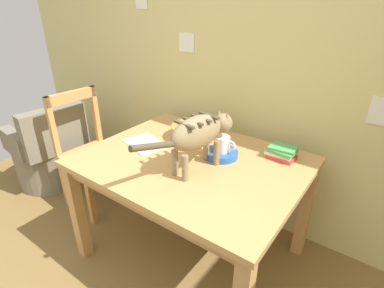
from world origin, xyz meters
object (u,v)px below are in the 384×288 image
at_px(coffee_mug, 222,144).
at_px(book_stack, 281,152).
at_px(magazine, 145,144).
at_px(wooden_chair_near, 90,153).
at_px(dining_table, 192,172).
at_px(cat, 199,133).
at_px(saucer_bowl, 221,154).
at_px(wicker_armchair, 51,155).
at_px(wicker_basket, 193,131).

distance_m(coffee_mug, book_stack, 0.35).
distance_m(magazine, wooden_chair_near, 0.70).
height_order(dining_table, wooden_chair_near, wooden_chair_near).
xyz_separation_m(magazine, wooden_chair_near, (-0.65, 0.01, -0.28)).
xyz_separation_m(cat, saucer_bowl, (0.03, 0.19, -0.19)).
xyz_separation_m(dining_table, saucer_bowl, (0.12, 0.13, 0.10)).
xyz_separation_m(magazine, book_stack, (0.78, 0.34, 0.03)).
height_order(dining_table, wicker_armchair, wicker_armchair).
height_order(saucer_bowl, wicker_basket, wicker_basket).
bearing_deg(wicker_basket, dining_table, -55.80).
bearing_deg(coffee_mug, saucer_bowl, 180.00).
xyz_separation_m(saucer_bowl, wicker_armchair, (-1.72, -0.17, -0.48)).
height_order(coffee_mug, wooden_chair_near, wooden_chair_near).
distance_m(dining_table, wicker_basket, 0.33).
bearing_deg(wicker_basket, magazine, -127.00).
xyz_separation_m(cat, coffee_mug, (0.04, 0.19, -0.13)).
bearing_deg(saucer_bowl, coffee_mug, 0.00).
distance_m(dining_table, coffee_mug, 0.25).
distance_m(wicker_basket, wicker_armchair, 1.54).
relative_size(cat, magazine, 2.43).
bearing_deg(dining_table, wicker_armchair, -178.70).
xyz_separation_m(cat, wooden_chair_near, (-1.11, 0.06, -0.49)).
xyz_separation_m(dining_table, wicker_basket, (-0.17, 0.25, 0.13)).
bearing_deg(wooden_chair_near, coffee_mug, 100.49).
xyz_separation_m(saucer_bowl, wicker_basket, (-0.29, 0.12, 0.03)).
xyz_separation_m(book_stack, wooden_chair_near, (-1.43, -0.33, -0.31)).
relative_size(dining_table, book_stack, 7.50).
bearing_deg(cat, wooden_chair_near, -172.81).
height_order(wicker_basket, wooden_chair_near, wooden_chair_near).
distance_m(wooden_chair_near, wicker_armchair, 0.61).
bearing_deg(wooden_chair_near, wicker_basket, 110.43).
height_order(coffee_mug, magazine, coffee_mug).
relative_size(cat, wicker_armchair, 0.85).
bearing_deg(wicker_armchair, book_stack, -74.03).
distance_m(dining_table, saucer_bowl, 0.21).
bearing_deg(wooden_chair_near, magazine, 92.71).
bearing_deg(saucer_bowl, dining_table, -133.50).
bearing_deg(magazine, wicker_armchair, -162.49).
xyz_separation_m(saucer_bowl, wooden_chair_near, (-1.14, -0.13, -0.29)).
relative_size(saucer_bowl, wicker_armchair, 0.25).
bearing_deg(wooden_chair_near, saucer_bowl, 100.51).
bearing_deg(wicker_armchair, wicker_basket, -72.89).
relative_size(cat, wooden_chair_near, 0.70).
xyz_separation_m(book_stack, wicker_basket, (-0.59, -0.08, 0.01)).
bearing_deg(magazine, wicker_basket, 69.52).
height_order(coffee_mug, wicker_armchair, coffee_mug).
bearing_deg(magazine, coffee_mug, 32.80).
relative_size(wooden_chair_near, wicker_armchair, 1.21).
bearing_deg(book_stack, wooden_chair_near, -167.21).
bearing_deg(saucer_bowl, book_stack, 33.67).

